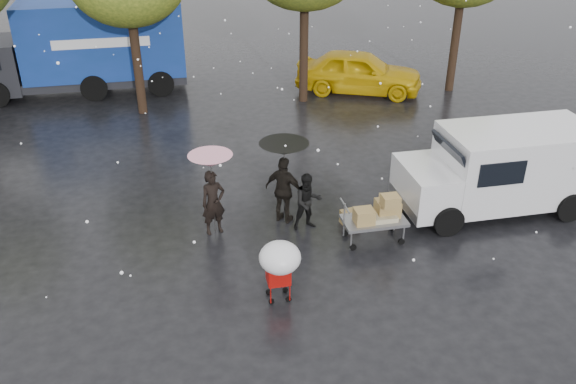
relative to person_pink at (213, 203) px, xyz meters
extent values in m
plane|color=black|center=(1.78, -1.29, -0.82)|extent=(90.00, 90.00, 0.00)
imported|color=black|center=(0.00, 0.00, 0.00)|extent=(0.69, 0.55, 1.65)
imported|color=black|center=(2.28, -0.27, -0.09)|extent=(0.77, 0.62, 1.47)
imported|color=black|center=(1.78, 0.16, 0.06)|extent=(1.07, 0.99, 1.76)
cylinder|color=#4C4C4C|center=(0.00, 0.00, 0.15)|extent=(0.02, 0.02, 1.94)
cone|color=#ED618E|center=(0.00, 0.00, 1.12)|extent=(1.05, 1.05, 0.30)
sphere|color=#4C4C4C|center=(0.00, 0.00, 1.15)|extent=(0.06, 0.06, 0.06)
cylinder|color=#4C4C4C|center=(1.78, 0.16, 0.18)|extent=(0.02, 0.02, 2.01)
cone|color=black|center=(1.78, 0.16, 1.18)|extent=(1.20, 1.20, 0.30)
sphere|color=#4C4C4C|center=(1.78, 0.16, 1.21)|extent=(0.06, 0.06, 0.06)
cube|color=slate|center=(3.69, -1.17, -0.27)|extent=(1.50, 0.80, 0.08)
cylinder|color=slate|center=(2.94, -1.17, -0.02)|extent=(0.04, 0.04, 0.60)
cube|color=olive|center=(4.04, -1.07, -0.03)|extent=(0.55, 0.45, 0.40)
cube|color=olive|center=(3.39, -1.27, -0.06)|extent=(0.45, 0.40, 0.35)
cube|color=olive|center=(3.99, -1.32, 0.31)|extent=(0.40, 0.35, 0.28)
cube|color=tan|center=(3.74, -1.17, -0.17)|extent=(0.90, 0.55, 0.12)
cylinder|color=black|center=(3.09, -1.49, -0.74)|extent=(0.16, 0.05, 0.16)
cylinder|color=black|center=(3.09, -0.85, -0.74)|extent=(0.16, 0.05, 0.16)
cylinder|color=black|center=(4.29, -1.49, -0.74)|extent=(0.16, 0.05, 0.16)
cylinder|color=black|center=(4.29, -0.85, -0.74)|extent=(0.16, 0.05, 0.16)
cube|color=#B40E0A|center=(1.03, -2.87, -0.17)|extent=(0.47, 0.41, 0.45)
cylinder|color=#B40E0A|center=(1.03, -3.06, 0.20)|extent=(0.42, 0.02, 0.02)
cylinder|color=#4C4C4C|center=(1.03, -3.06, 0.13)|extent=(0.02, 0.02, 0.60)
ellipsoid|color=white|center=(1.03, -3.06, 0.33)|extent=(0.84, 0.84, 0.63)
cylinder|color=black|center=(0.85, -3.03, -0.76)|extent=(0.12, 0.04, 0.12)
cylinder|color=black|center=(0.85, -2.71, -0.76)|extent=(0.12, 0.04, 0.12)
cylinder|color=black|center=(1.21, -3.03, -0.76)|extent=(0.12, 0.04, 0.12)
cylinder|color=black|center=(1.21, -2.71, -0.76)|extent=(0.12, 0.04, 0.12)
cube|color=white|center=(7.73, -0.32, 0.43)|extent=(3.80, 2.00, 1.90)
cube|color=white|center=(5.33, -0.32, 0.03)|extent=(1.20, 1.95, 1.10)
cube|color=black|center=(5.88, -0.32, 0.88)|extent=(0.37, 1.70, 0.67)
cube|color=slate|center=(4.78, -0.32, -0.37)|extent=(0.12, 1.90, 0.25)
cylinder|color=black|center=(5.53, -1.27, -0.44)|extent=(0.76, 0.28, 0.76)
cylinder|color=black|center=(5.53, 0.63, -0.44)|extent=(0.76, 0.28, 0.76)
cylinder|color=black|center=(8.83, -1.27, -0.44)|extent=(0.76, 0.28, 0.76)
cylinder|color=black|center=(8.83, 0.63, -0.44)|extent=(0.76, 0.28, 0.76)
cube|color=navy|center=(-2.98, 11.55, 1.28)|extent=(6.00, 2.50, 2.80)
cube|color=black|center=(-3.98, 11.55, -0.27)|extent=(8.00, 2.30, 0.35)
cube|color=white|center=(-2.98, 10.29, 1.38)|extent=(3.50, 0.03, 0.35)
cylinder|color=black|center=(-6.98, 12.70, -0.32)|extent=(1.00, 0.30, 1.00)
cylinder|color=black|center=(-0.98, 10.40, -0.32)|extent=(1.00, 0.30, 1.00)
cylinder|color=black|center=(-0.98, 12.70, -0.32)|extent=(1.00, 0.30, 1.00)
cube|color=olive|center=(4.51, 0.02, -0.60)|extent=(0.60, 0.54, 0.45)
cube|color=olive|center=(3.38, -0.30, -0.65)|extent=(0.50, 0.42, 0.35)
imported|color=gold|center=(6.63, 9.22, 0.00)|extent=(5.23, 3.74, 1.66)
cylinder|color=black|center=(-1.72, 8.71, 1.42)|extent=(0.32, 0.32, 4.48)
cylinder|color=black|center=(4.28, 8.71, 1.63)|extent=(0.32, 0.32, 4.90)
cylinder|color=black|center=(10.28, 8.71, 1.49)|extent=(0.32, 0.32, 4.62)
camera|label=1|loc=(-0.89, -12.84, 7.21)|focal=38.00mm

